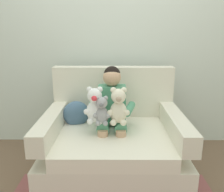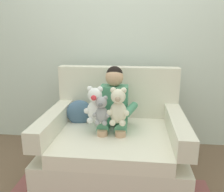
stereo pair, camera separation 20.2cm
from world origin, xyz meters
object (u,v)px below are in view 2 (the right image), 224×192
plush_cream (118,107)px  throw_pillow (80,113)px  seated_child (114,106)px  plush_white (95,106)px  armchair (115,142)px  plush_grey (101,111)px

plush_cream → throw_pillow: size_ratio=1.26×
plush_cream → throw_pillow: bearing=154.3°
plush_cream → seated_child: bearing=116.1°
plush_white → throw_pillow: bearing=145.2°
seated_child → plush_cream: seated_child is taller
armchair → plush_white: armchair is taller
plush_grey → plush_white: bearing=166.6°
plush_cream → plush_white: 0.21m
plush_cream → plush_white: bearing=-179.3°
seated_child → throw_pillow: 0.39m
seated_child → plush_grey: 0.21m
plush_grey → throw_pillow: (-0.27, 0.29, -0.13)m
plush_cream → plush_grey: plush_cream is taller
seated_child → armchair: bearing=-76.4°
seated_child → plush_white: (-0.15, -0.15, 0.05)m
seated_child → plush_cream: bearing=-75.6°
plush_cream → plush_white: (-0.21, 0.03, -0.00)m
plush_white → plush_grey: size_ratio=1.27×
plush_cream → plush_white: size_ratio=1.01×
armchair → plush_grey: size_ratio=4.92×
plush_grey → armchair: bearing=76.6°
armchair → seated_child: bearing=107.5°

